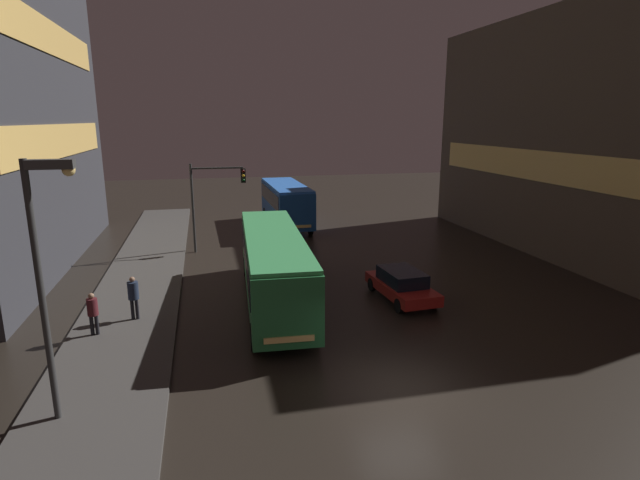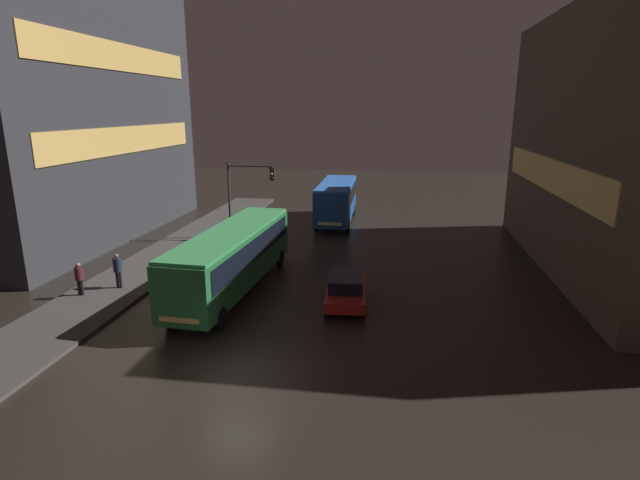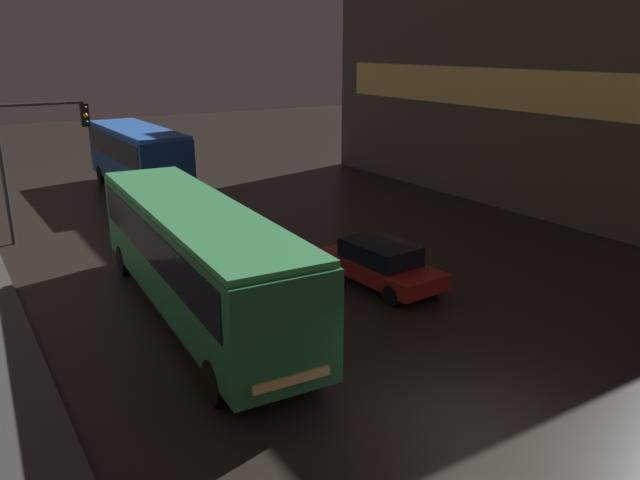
% 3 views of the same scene
% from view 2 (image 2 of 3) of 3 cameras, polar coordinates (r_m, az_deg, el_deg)
% --- Properties ---
extents(ground_plane, '(120.00, 120.00, 0.00)m').
position_cam_2_polar(ground_plane, '(18.30, -9.57, -15.35)').
color(ground_plane, black).
extents(sidewalk_left, '(4.00, 48.00, 0.15)m').
position_cam_2_polar(sidewalk_left, '(30.13, -20.06, -3.59)').
color(sidewalk_left, '#3D3A38').
rests_on(sidewalk_left, ground).
extents(building_left_tower, '(10.07, 22.31, 19.48)m').
position_cam_2_polar(building_left_tower, '(40.27, -27.81, 14.06)').
color(building_left_tower, '#2D2D33').
rests_on(building_left_tower, ground).
extents(bus_near, '(3.11, 11.94, 3.25)m').
position_cam_2_polar(bus_near, '(25.60, -9.94, -1.55)').
color(bus_near, '#236B38').
rests_on(bus_near, ground).
extents(bus_far, '(2.78, 9.36, 3.34)m').
position_cam_2_polar(bus_far, '(40.71, 1.90, 4.83)').
color(bus_far, '#194793').
rests_on(bus_far, ground).
extents(car_taxi, '(2.16, 4.52, 1.41)m').
position_cam_2_polar(car_taxi, '(24.12, 2.98, -5.57)').
color(car_taxi, maroon).
rests_on(car_taxi, ground).
extents(pedestrian_near, '(0.54, 0.54, 1.67)m').
position_cam_2_polar(pedestrian_near, '(27.28, -25.82, -3.72)').
color(pedestrian_near, black).
rests_on(pedestrian_near, sidewalk_left).
extents(pedestrian_mid, '(0.55, 0.55, 1.82)m').
position_cam_2_polar(pedestrian_mid, '(27.56, -22.13, -2.89)').
color(pedestrian_mid, black).
rests_on(pedestrian_mid, sidewalk_left).
extents(traffic_light_main, '(3.39, 0.35, 5.56)m').
position_cam_2_polar(traffic_light_main, '(35.41, -8.51, 6.02)').
color(traffic_light_main, '#2D2D2D').
rests_on(traffic_light_main, ground).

